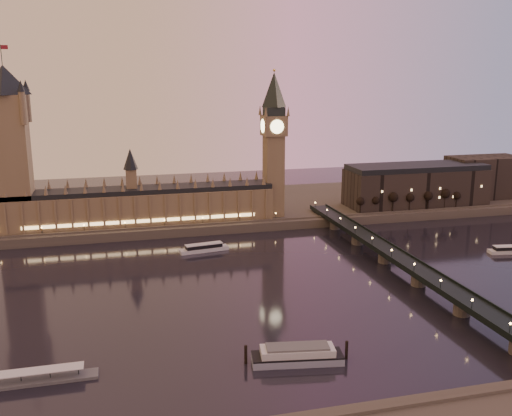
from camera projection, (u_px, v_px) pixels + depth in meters
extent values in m
plane|color=black|center=(237.00, 288.00, 290.27)|extent=(700.00, 700.00, 0.00)
cube|color=#423D35|center=(229.00, 208.00, 452.41)|extent=(560.00, 130.00, 6.00)
cube|color=brown|center=(142.00, 208.00, 390.88)|extent=(180.00, 26.00, 22.00)
cube|color=black|center=(141.00, 190.00, 387.99)|extent=(180.00, 22.00, 3.20)
cube|color=#FFCC7F|center=(143.00, 221.00, 379.52)|extent=(153.00, 0.25, 2.20)
cube|color=brown|center=(12.00, 165.00, 364.08)|extent=(22.00, 22.00, 88.00)
cone|color=black|center=(4.00, 80.00, 351.92)|extent=(31.68, 31.68, 18.00)
cylinder|color=black|center=(1.00, 55.00, 348.48)|extent=(0.44, 0.44, 12.00)
cube|color=maroon|center=(4.00, 47.00, 347.97)|extent=(4.00, 0.15, 2.50)
cube|color=brown|center=(273.00, 176.00, 409.33)|extent=(13.00, 13.00, 58.00)
cube|color=brown|center=(274.00, 126.00, 401.07)|extent=(16.00, 16.00, 14.00)
cylinder|color=#FFEAA5|center=(277.00, 127.00, 393.35)|extent=(9.60, 0.35, 9.60)
cylinder|color=#FFEAA5|center=(263.00, 126.00, 399.10)|extent=(0.35, 9.60, 9.60)
cube|color=black|center=(274.00, 111.00, 398.77)|extent=(13.00, 13.00, 6.00)
cone|color=black|center=(274.00, 89.00, 395.33)|extent=(17.68, 17.68, 24.00)
sphere|color=gold|center=(274.00, 70.00, 392.34)|extent=(2.00, 2.00, 2.00)
cube|color=black|center=(401.00, 259.00, 310.53)|extent=(13.00, 260.00, 2.00)
cube|color=black|center=(391.00, 258.00, 308.67)|extent=(0.60, 260.00, 1.00)
cube|color=black|center=(412.00, 256.00, 311.70)|extent=(0.60, 260.00, 1.00)
cube|color=black|center=(416.00, 187.00, 446.78)|extent=(110.00, 36.00, 28.00)
cube|color=black|center=(417.00, 167.00, 443.11)|extent=(108.00, 34.00, 4.00)
cube|color=black|center=(484.00, 177.00, 474.23)|extent=(60.00, 30.00, 34.00)
cylinder|color=black|center=(361.00, 207.00, 418.79)|extent=(0.70, 0.70, 9.96)
sphere|color=black|center=(361.00, 200.00, 417.59)|extent=(6.64, 6.64, 6.64)
cylinder|color=black|center=(378.00, 206.00, 422.04)|extent=(0.70, 0.70, 9.96)
sphere|color=black|center=(378.00, 199.00, 420.85)|extent=(6.64, 6.64, 6.64)
cylinder|color=black|center=(394.00, 205.00, 425.29)|extent=(0.70, 0.70, 9.96)
sphere|color=black|center=(395.00, 198.00, 424.10)|extent=(6.64, 6.64, 6.64)
cylinder|color=black|center=(411.00, 204.00, 428.55)|extent=(0.70, 0.70, 9.96)
sphere|color=black|center=(411.00, 197.00, 427.36)|extent=(6.64, 6.64, 6.64)
cylinder|color=black|center=(427.00, 203.00, 431.80)|extent=(0.70, 0.70, 9.96)
sphere|color=black|center=(427.00, 197.00, 430.61)|extent=(6.64, 6.64, 6.64)
cylinder|color=black|center=(443.00, 202.00, 435.06)|extent=(0.70, 0.70, 9.96)
sphere|color=black|center=(443.00, 196.00, 433.86)|extent=(6.64, 6.64, 6.64)
cylinder|color=black|center=(458.00, 201.00, 438.31)|extent=(0.70, 0.70, 9.96)
sphere|color=black|center=(459.00, 195.00, 437.12)|extent=(6.64, 6.64, 6.64)
cube|color=silver|center=(204.00, 250.00, 350.93)|extent=(30.96, 10.93, 2.22)
cube|color=black|center=(204.00, 246.00, 350.42)|extent=(22.99, 8.61, 2.22)
cube|color=silver|center=(204.00, 244.00, 350.11)|extent=(23.63, 8.96, 0.40)
cube|color=silver|center=(509.00, 251.00, 347.44)|extent=(25.68, 10.05, 2.12)
cube|color=black|center=(509.00, 248.00, 346.96)|extent=(19.08, 7.93, 2.12)
cube|color=silver|center=(509.00, 246.00, 346.67)|extent=(19.61, 8.26, 0.38)
cube|color=#909BB8|center=(297.00, 359.00, 215.64)|extent=(35.46, 14.91, 2.79)
cube|color=black|center=(297.00, 355.00, 215.26)|extent=(35.46, 14.91, 0.54)
cube|color=silver|center=(297.00, 351.00, 214.87)|extent=(28.93, 12.84, 2.79)
cube|color=#595B5E|center=(298.00, 347.00, 214.47)|extent=(24.52, 11.11, 0.75)
cylinder|color=black|center=(246.00, 355.00, 214.32)|extent=(1.18, 1.18, 7.30)
cylinder|color=black|center=(347.00, 350.00, 217.81)|extent=(1.18, 1.18, 7.30)
cube|color=#595B5E|center=(39.00, 380.00, 202.14)|extent=(40.80, 6.80, 1.17)
cube|color=silver|center=(35.00, 371.00, 201.02)|extent=(33.03, 5.83, 0.29)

